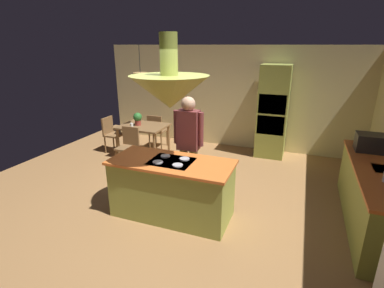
% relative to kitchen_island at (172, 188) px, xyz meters
% --- Properties ---
extents(ground, '(8.16, 8.16, 0.00)m').
position_rel_kitchen_island_xyz_m(ground, '(0.00, 0.20, -0.46)').
color(ground, '#9E7042').
extents(wall_back, '(6.80, 0.10, 2.55)m').
position_rel_kitchen_island_xyz_m(wall_back, '(0.00, 3.65, 0.82)').
color(wall_back, beige).
rests_on(wall_back, ground).
extents(kitchen_island, '(1.86, 0.84, 0.93)m').
position_rel_kitchen_island_xyz_m(kitchen_island, '(0.00, 0.00, 0.00)').
color(kitchen_island, '#939E42').
rests_on(kitchen_island, ground).
extents(counter_run_right, '(0.73, 2.58, 0.91)m').
position_rel_kitchen_island_xyz_m(counter_run_right, '(2.84, 0.80, 0.00)').
color(counter_run_right, '#939E42').
rests_on(counter_run_right, ground).
extents(oven_tower, '(0.66, 0.62, 2.14)m').
position_rel_kitchen_island_xyz_m(oven_tower, '(1.10, 3.24, 0.61)').
color(oven_tower, '#939E42').
rests_on(oven_tower, ground).
extents(dining_table, '(1.07, 0.86, 0.76)m').
position_rel_kitchen_island_xyz_m(dining_table, '(-1.70, 2.10, 0.20)').
color(dining_table, brown).
rests_on(dining_table, ground).
extents(person_at_island, '(0.53, 0.24, 1.76)m').
position_rel_kitchen_island_xyz_m(person_at_island, '(0.00, 0.69, 0.56)').
color(person_at_island, tan).
rests_on(person_at_island, ground).
extents(range_hood, '(1.10, 1.10, 1.00)m').
position_rel_kitchen_island_xyz_m(range_hood, '(0.00, 0.00, 1.50)').
color(range_hood, '#939E42').
extents(pendant_light_over_table, '(0.32, 0.32, 0.82)m').
position_rel_kitchen_island_xyz_m(pendant_light_over_table, '(-1.70, 2.10, 1.40)').
color(pendant_light_over_table, '#E0B266').
extents(chair_facing_island, '(0.40, 0.40, 0.87)m').
position_rel_kitchen_island_xyz_m(chair_facing_island, '(-1.70, 1.45, 0.04)').
color(chair_facing_island, brown).
rests_on(chair_facing_island, ground).
extents(chair_by_back_wall, '(0.40, 0.40, 0.87)m').
position_rel_kitchen_island_xyz_m(chair_by_back_wall, '(-1.70, 2.75, 0.04)').
color(chair_by_back_wall, brown).
rests_on(chair_by_back_wall, ground).
extents(chair_at_corner, '(0.40, 0.40, 0.87)m').
position_rel_kitchen_island_xyz_m(chair_at_corner, '(-2.61, 2.10, 0.04)').
color(chair_at_corner, brown).
rests_on(chair_at_corner, ground).
extents(potted_plant_on_table, '(0.20, 0.20, 0.30)m').
position_rel_kitchen_island_xyz_m(potted_plant_on_table, '(-1.82, 2.07, 0.47)').
color(potted_plant_on_table, '#99382D').
rests_on(potted_plant_on_table, dining_table).
extents(cup_on_table, '(0.07, 0.07, 0.09)m').
position_rel_kitchen_island_xyz_m(cup_on_table, '(-1.88, 1.89, 0.35)').
color(cup_on_table, white).
rests_on(cup_on_table, dining_table).
extents(microwave_on_counter, '(0.46, 0.36, 0.28)m').
position_rel_kitchen_island_xyz_m(microwave_on_counter, '(2.84, 1.56, 0.59)').
color(microwave_on_counter, '#232326').
rests_on(microwave_on_counter, counter_run_right).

